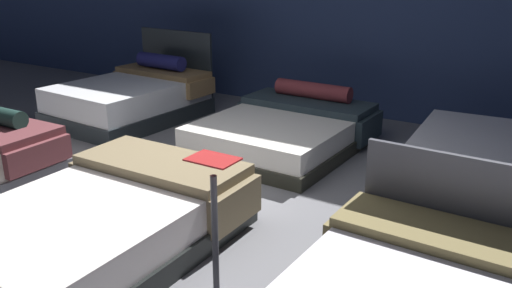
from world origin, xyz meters
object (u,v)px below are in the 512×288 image
object	(u,v)px
bed_1	(105,222)
bed_4	(285,130)
bed_3	(133,98)
price_sign	(216,255)
bed_5	(493,170)

from	to	relation	value
bed_1	bed_4	bearing A→B (deg)	89.44
bed_3	price_sign	distance (m)	4.50
bed_3	bed_4	size ratio (longest dim) A/B	1.00
bed_1	price_sign	bearing A→B (deg)	-8.14
bed_3	bed_5	size ratio (longest dim) A/B	0.96
bed_1	bed_3	distance (m)	3.58
bed_4	price_sign	size ratio (longest dim) A/B	2.00
bed_3	price_sign	bearing A→B (deg)	-36.46
bed_3	bed_4	bearing A→B (deg)	4.51
bed_5	bed_4	bearing A→B (deg)	173.08
bed_4	bed_5	xyz separation A→B (m)	(2.28, -0.15, 0.03)
bed_5	price_sign	distance (m)	3.01
bed_1	bed_3	xyz separation A→B (m)	(-2.34, 2.71, 0.06)
bed_1	bed_5	world-z (taller)	bed_1
bed_1	bed_3	world-z (taller)	bed_3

